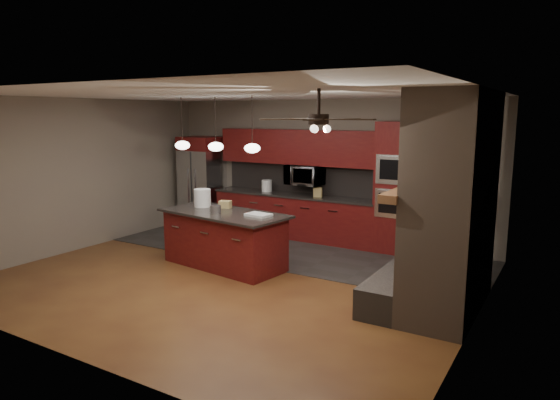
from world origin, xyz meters
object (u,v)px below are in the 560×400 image
Objects in this scene: refrigerator at (202,181)px; white_bucket at (202,198)px; oven_tower at (400,188)px; microwave at (305,175)px; counter_box at (318,192)px; cardboard_box at (225,204)px; paint_can at (216,209)px; kitchen_island at (224,239)px; counter_bucket at (267,186)px; paint_tray at (258,215)px.

white_bucket is at bearing -50.02° from refrigerator.
microwave is at bearing 178.34° from oven_tower.
counter_box is (1.19, 2.08, -0.08)m from white_bucket.
microwave is 3.72× the size of cardboard_box.
microwave is 2.52m from paint_can.
microwave is at bearing 146.34° from counter_box.
cardboard_box is 2.12m from counter_box.
kitchen_island is at bearing -122.23° from counter_box.
kitchen_island is 0.53m from paint_can.
kitchen_island is 12.95× the size of paint_can.
refrigerator is 10.23× the size of cardboard_box.
microwave is 0.36× the size of refrigerator.
white_bucket is at bearing -143.01° from oven_tower.
microwave is (-1.98, 0.06, 0.11)m from oven_tower.
counter_bucket is at bearing 159.88° from counter_box.
paint_tray is at bearing 9.78° from paint_can.
kitchen_island is at bearing -133.64° from oven_tower.
white_bucket reaches higher than kitchen_island.
oven_tower is 3.25× the size of microwave.
counter_bucket is (-2.85, 0.01, -0.17)m from oven_tower.
oven_tower is at bearing 54.17° from kitchen_island.
oven_tower reaches higher than paint_can.
oven_tower is at bearing 46.60° from paint_can.
kitchen_island is 2.41m from counter_box.
oven_tower is 1.18× the size of refrigerator.
microwave is 2.35m from white_bucket.
white_bucket reaches higher than counter_bucket.
white_bucket is at bearing 178.29° from cardboard_box.
oven_tower is at bearing -16.28° from counter_box.
paint_can is 0.47× the size of paint_tray.
refrigerator is 3.27m from kitchen_island.
counter_box is (0.59, 2.27, 0.53)m from kitchen_island.
paint_can is 2.49m from counter_bucket.
kitchen_island is 12.65× the size of counter_box.
cardboard_box is at bearing 14.71° from white_bucket.
cardboard_box is (-0.20, 0.30, 0.52)m from kitchen_island.
paint_tray is at bearing -60.36° from counter_bucket.
refrigerator reaches higher than white_bucket.
paint_tray is at bearing -79.51° from microwave.
paint_tray is at bearing -105.65° from counter_box.
oven_tower is at bearing 23.48° from cardboard_box.
oven_tower reaches higher than cardboard_box.
oven_tower reaches higher than paint_tray.
refrigerator reaches higher than counter_box.
microwave is 1.91× the size of paint_tray.
counter_bucket is 1.34× the size of counter_box.
refrigerator is at bearing -179.07° from oven_tower.
counter_box is at bearing -15.88° from microwave.
counter_bucket is at bearing 126.62° from paint_tray.
refrigerator reaches higher than microwave.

